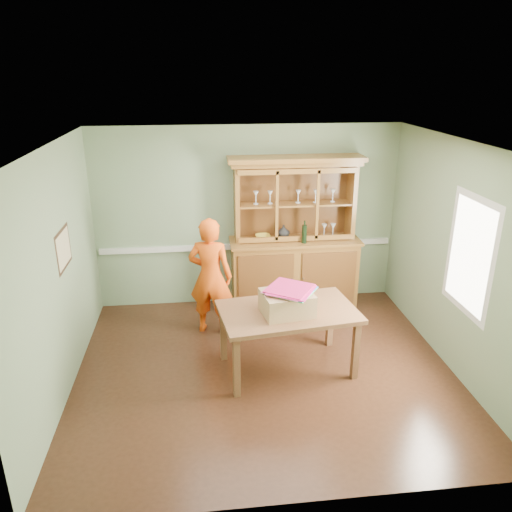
{
  "coord_description": "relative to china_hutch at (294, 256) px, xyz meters",
  "views": [
    {
      "loc": [
        -0.71,
        -5.13,
        3.44
      ],
      "look_at": [
        -0.06,
        0.4,
        1.33
      ],
      "focal_mm": 35.0,
      "sensor_mm": 36.0,
      "label": 1
    }
  ],
  "objects": [
    {
      "name": "wall_front",
      "position": [
        -0.67,
        -3.74,
        0.55
      ],
      "size": [
        4.5,
        0.0,
        4.5
      ],
      "primitive_type": "plane",
      "rotation": [
        -1.57,
        0.0,
        0.0
      ],
      "color": "gray",
      "rests_on": "floor"
    },
    {
      "name": "window_panel",
      "position": [
        1.56,
        -2.04,
        0.7
      ],
      "size": [
        0.03,
        0.96,
        1.36
      ],
      "color": "silver",
      "rests_on": "wall_right"
    },
    {
      "name": "ceiling",
      "position": [
        -0.67,
        -1.74,
        1.9
      ],
      "size": [
        4.5,
        4.5,
        0.0
      ],
      "primitive_type": "plane",
      "rotation": [
        3.14,
        0.0,
        0.0
      ],
      "color": "white",
      "rests_on": "wall_back"
    },
    {
      "name": "dining_table",
      "position": [
        -0.39,
        -1.73,
        -0.1
      ],
      "size": [
        1.69,
        1.15,
        0.79
      ],
      "rotation": [
        0.0,
        0.0,
        0.13
      ],
      "color": "brown",
      "rests_on": "floor"
    },
    {
      "name": "person",
      "position": [
        -1.27,
        -0.69,
        0.02
      ],
      "size": [
        0.68,
        0.53,
        1.63
      ],
      "primitive_type": "imported",
      "rotation": [
        0.0,
        0.0,
        2.88
      ],
      "color": "#EE510F",
      "rests_on": "floor"
    },
    {
      "name": "cardboard_box",
      "position": [
        -0.43,
        -1.81,
        0.12
      ],
      "size": [
        0.62,
        0.53,
        0.26
      ],
      "primitive_type": "cube",
      "rotation": [
        0.0,
        0.0,
        0.16
      ],
      "color": "tan",
      "rests_on": "dining_table"
    },
    {
      "name": "chair_rail",
      "position": [
        -0.67,
        0.23,
        0.1
      ],
      "size": [
        4.41,
        0.05,
        0.08
      ],
      "primitive_type": "cube",
      "color": "silver",
      "rests_on": "wall_back"
    },
    {
      "name": "wall_back",
      "position": [
        -0.67,
        0.26,
        0.55
      ],
      "size": [
        4.5,
        0.0,
        4.5
      ],
      "primitive_type": "plane",
      "rotation": [
        1.57,
        0.0,
        0.0
      ],
      "color": "gray",
      "rests_on": "floor"
    },
    {
      "name": "china_hutch",
      "position": [
        0.0,
        0.0,
        0.0
      ],
      "size": [
        1.94,
        0.64,
        2.28
      ],
      "color": "brown",
      "rests_on": "floor"
    },
    {
      "name": "wall_right",
      "position": [
        1.58,
        -1.74,
        0.55
      ],
      "size": [
        0.0,
        4.0,
        4.0
      ],
      "primitive_type": "plane",
      "rotation": [
        1.57,
        0.0,
        -1.57
      ],
      "color": "gray",
      "rests_on": "floor"
    },
    {
      "name": "kite_stack",
      "position": [
        -0.39,
        -1.8,
        0.28
      ],
      "size": [
        0.64,
        0.64,
        0.04
      ],
      "rotation": [
        0.0,
        0.0,
        0.99
      ],
      "color": "#3CCF59",
      "rests_on": "cardboard_box"
    },
    {
      "name": "wall_left",
      "position": [
        -2.92,
        -1.74,
        0.55
      ],
      "size": [
        0.0,
        4.0,
        4.0
      ],
      "primitive_type": "plane",
      "rotation": [
        1.57,
        0.0,
        1.57
      ],
      "color": "gray",
      "rests_on": "floor"
    },
    {
      "name": "framed_map",
      "position": [
        -2.89,
        -1.44,
        0.75
      ],
      "size": [
        0.03,
        0.6,
        0.46
      ],
      "color": "#362315",
      "rests_on": "wall_left"
    },
    {
      "name": "floor",
      "position": [
        -0.67,
        -1.74,
        -0.8
      ],
      "size": [
        4.5,
        4.5,
        0.0
      ],
      "primitive_type": "plane",
      "color": "#402314",
      "rests_on": "ground"
    }
  ]
}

